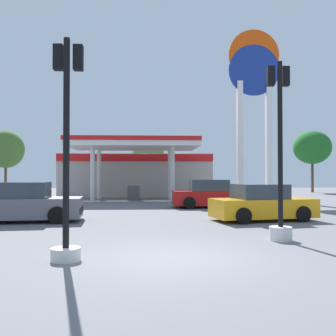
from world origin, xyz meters
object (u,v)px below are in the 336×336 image
at_px(traffic_signal_3, 280,174).
at_px(traffic_signal_0, 67,168).
at_px(station_pole_sign, 254,92).
at_px(car_3, 262,204).
at_px(tree_0, 6,149).
at_px(tree_2, 312,148).
at_px(car_1, 211,195).
at_px(car_2, 24,204).
at_px(tree_1, 148,157).

bearing_deg(traffic_signal_3, traffic_signal_0, -157.92).
xyz_separation_m(station_pole_sign, car_3, (-3.15, -12.34, -7.39)).
height_order(station_pole_sign, tree_0, station_pole_sign).
bearing_deg(tree_2, traffic_signal_3, -115.43).
relative_size(car_3, tree_2, 0.67).
distance_m(traffic_signal_0, traffic_signal_3, 6.01).
bearing_deg(car_1, traffic_signal_3, -88.76).
relative_size(car_3, tree_0, 0.71).
relative_size(car_1, car_2, 0.97).
distance_m(station_pole_sign, car_1, 10.48).
xyz_separation_m(car_3, traffic_signal_3, (-0.86, -4.55, 1.23)).
distance_m(car_2, tree_2, 33.03).
bearing_deg(station_pole_sign, tree_0, 155.34).
relative_size(car_2, traffic_signal_3, 0.89).
bearing_deg(tree_1, tree_0, 178.44).
distance_m(car_3, tree_1, 22.77).
bearing_deg(tree_0, car_2, -67.56).
bearing_deg(tree_2, car_2, -132.98).
xyz_separation_m(traffic_signal_0, tree_2, (19.16, 30.85, 2.77)).
relative_size(traffic_signal_0, traffic_signal_3, 0.95).
relative_size(station_pole_sign, traffic_signal_3, 2.48).
height_order(station_pole_sign, traffic_signal_3, station_pole_sign).
distance_m(car_1, tree_1, 16.56).
bearing_deg(station_pole_sign, car_3, -104.31).
xyz_separation_m(traffic_signal_3, tree_2, (13.60, 28.60, 2.88)).
height_order(car_2, tree_1, tree_1).
relative_size(station_pole_sign, tree_2, 1.94).
xyz_separation_m(station_pole_sign, tree_1, (-7.96, 9.72, -4.42)).
xyz_separation_m(car_1, tree_1, (-3.71, 15.87, 2.93)).
bearing_deg(tree_0, traffic_signal_0, -66.99).
bearing_deg(tree_0, tree_2, 2.91).
distance_m(car_2, traffic_signal_3, 9.96).
relative_size(traffic_signal_0, tree_2, 0.74).
distance_m(station_pole_sign, car_2, 19.17).
height_order(station_pole_sign, traffic_signal_0, station_pole_sign).
bearing_deg(tree_2, car_3, -117.90).
distance_m(station_pole_sign, tree_0, 24.49).
relative_size(car_2, tree_2, 0.70).
height_order(car_3, traffic_signal_0, traffic_signal_0).
xyz_separation_m(car_2, tree_2, (22.34, 23.98, 4.07)).
xyz_separation_m(station_pole_sign, tree_2, (9.58, 11.71, -3.28)).
height_order(car_1, tree_0, tree_0).
bearing_deg(tree_1, car_2, -102.32).
xyz_separation_m(traffic_signal_3, tree_0, (-17.99, 26.99, 2.48)).
relative_size(station_pole_sign, car_3, 2.88).
relative_size(traffic_signal_0, tree_0, 0.78).
height_order(traffic_signal_3, tree_1, traffic_signal_3).
xyz_separation_m(station_pole_sign, car_2, (-12.76, -12.27, -7.35)).
bearing_deg(car_1, tree_1, 103.17).
relative_size(car_1, tree_0, 0.71).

